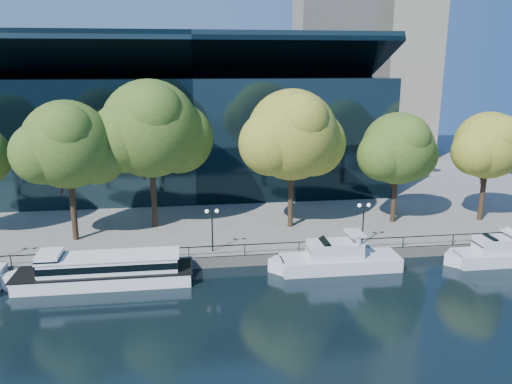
{
  "coord_description": "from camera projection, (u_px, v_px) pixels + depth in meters",
  "views": [
    {
      "loc": [
        -4.64,
        -38.69,
        17.81
      ],
      "look_at": [
        1.67,
        8.0,
        5.57
      ],
      "focal_mm": 35.0,
      "sensor_mm": 36.0,
      "label": 1
    }
  ],
  "objects": [
    {
      "name": "tree_4",
      "position": [
        399.0,
        150.0,
        52.49
      ],
      "size": [
        9.49,
        7.78,
        11.86
      ],
      "color": "black",
      "rests_on": "promenade"
    },
    {
      "name": "cruiser_far",
      "position": [
        496.0,
        253.0,
        45.49
      ],
      "size": [
        9.63,
        2.67,
        3.14
      ],
      "color": "silver",
      "rests_on": "ground"
    },
    {
      "name": "tree_3",
      "position": [
        294.0,
        137.0,
        50.49
      ],
      "size": [
        11.56,
        9.48,
        14.36
      ],
      "color": "black",
      "rests_on": "promenade"
    },
    {
      "name": "tree_1",
      "position": [
        69.0,
        146.0,
        46.61
      ],
      "size": [
        10.37,
        8.5,
        13.55
      ],
      "color": "black",
      "rests_on": "promenade"
    },
    {
      "name": "railing",
      "position": [
        245.0,
        245.0,
        44.81
      ],
      "size": [
        88.2,
        0.08,
        0.99
      ],
      "color": "black",
      "rests_on": "promenade"
    },
    {
      "name": "tour_boat",
      "position": [
        100.0,
        269.0,
        41.14
      ],
      "size": [
        15.69,
        3.5,
        2.98
      ],
      "color": "white",
      "rests_on": "ground"
    },
    {
      "name": "tree_5",
      "position": [
        490.0,
        147.0,
        53.1
      ],
      "size": [
        8.92,
        7.31,
        11.85
      ],
      "color": "black",
      "rests_on": "promenade"
    },
    {
      "name": "lamp_1",
      "position": [
        212.0,
        220.0,
        45.13
      ],
      "size": [
        1.26,
        0.36,
        4.03
      ],
      "color": "black",
      "rests_on": "promenade"
    },
    {
      "name": "convention_building",
      "position": [
        193.0,
        131.0,
        70.02
      ],
      "size": [
        50.0,
        24.57,
        21.43
      ],
      "color": "black",
      "rests_on": "ground"
    },
    {
      "name": "ground",
      "position": [
        249.0,
        280.0,
        42.18
      ],
      "size": [
        160.0,
        160.0,
        0.0
      ],
      "primitive_type": "plane",
      "color": "black",
      "rests_on": "ground"
    },
    {
      "name": "promenade",
      "position": [
        221.0,
        178.0,
        76.95
      ],
      "size": [
        90.0,
        67.08,
        1.0
      ],
      "color": "slate",
      "rests_on": "ground"
    },
    {
      "name": "cruiser_near",
      "position": [
        335.0,
        258.0,
        44.06
      ],
      "size": [
        11.72,
        3.02,
        3.4
      ],
      "color": "silver",
      "rests_on": "ground"
    },
    {
      "name": "tree_2",
      "position": [
        152.0,
        131.0,
        50.18
      ],
      "size": [
        12.36,
        10.13,
        15.32
      ],
      "color": "black",
      "rests_on": "promenade"
    },
    {
      "name": "lamp_2",
      "position": [
        364.0,
        214.0,
        46.98
      ],
      "size": [
        1.26,
        0.36,
        4.03
      ],
      "color": "black",
      "rests_on": "promenade"
    }
  ]
}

